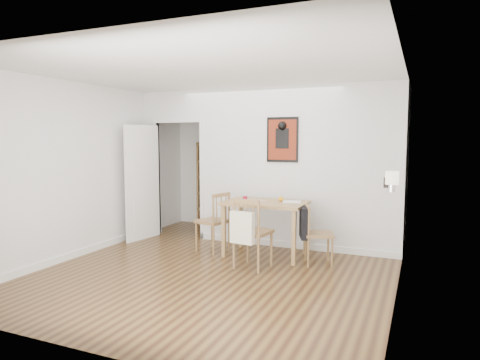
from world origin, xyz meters
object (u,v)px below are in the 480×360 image
at_px(fireplace, 392,233).
at_px(mantel_lamp, 392,179).
at_px(orange_fruit, 281,199).
at_px(dining_table, 265,208).
at_px(red_glass, 245,199).
at_px(chair_right, 317,234).
at_px(bookshelf, 215,185).
at_px(chair_front, 252,232).
at_px(chair_left, 213,222).
at_px(notebook, 292,202).
at_px(ceramic_jar_b, 392,183).
at_px(ceramic_jar_a, 388,183).

xyz_separation_m(fireplace, mantel_lamp, (-0.00, -0.31, 0.69)).
bearing_deg(orange_fruit, dining_table, -155.45).
bearing_deg(mantel_lamp, orange_fruit, 150.46).
distance_m(fireplace, red_glass, 2.15).
bearing_deg(dining_table, chair_right, -9.11).
bearing_deg(mantel_lamp, bookshelf, 144.78).
xyz_separation_m(chair_front, fireplace, (1.79, 0.15, 0.12)).
xyz_separation_m(red_glass, mantel_lamp, (2.10, -0.67, 0.44)).
bearing_deg(chair_front, bookshelf, 126.52).
bearing_deg(chair_front, chair_left, 147.89).
bearing_deg(chair_left, notebook, 8.93).
bearing_deg(chair_right, orange_fruit, 159.35).
height_order(chair_right, ceramic_jar_b, ceramic_jar_b).
bearing_deg(fireplace, orange_fruit, 159.46).
xyz_separation_m(chair_left, notebook, (1.22, 0.19, 0.36)).
bearing_deg(notebook, bookshelf, 142.70).
bearing_deg(red_glass, chair_front, -57.96).
bearing_deg(mantel_lamp, notebook, 147.87).
distance_m(chair_right, mantel_lamp, 1.50).
xyz_separation_m(chair_left, fireplace, (2.67, -0.41, 0.14)).
height_order(chair_right, mantel_lamp, mantel_lamp).
distance_m(chair_front, red_glass, 0.70).
distance_m(chair_left, fireplace, 2.71).
bearing_deg(chair_right, ceramic_jar_a, -15.81).
distance_m(chair_left, ceramic_jar_b, 2.75).
height_order(chair_left, mantel_lamp, mantel_lamp).
xyz_separation_m(bookshelf, ceramic_jar_a, (3.41, -2.04, 0.39)).
relative_size(orange_fruit, ceramic_jar_b, 0.83).
distance_m(dining_table, chair_left, 0.88).
height_order(notebook, ceramic_jar_b, ceramic_jar_b).
bearing_deg(chair_front, ceramic_jar_a, 8.56).
relative_size(chair_right, bookshelf, 0.50).
distance_m(bookshelf, notebook, 2.55).
relative_size(chair_right, notebook, 3.10).
bearing_deg(notebook, orange_fruit, 178.05).
xyz_separation_m(bookshelf, ceramic_jar_b, (3.46, -1.87, 0.37)).
height_order(fireplace, red_glass, fireplace).
height_order(fireplace, ceramic_jar_b, ceramic_jar_b).
xyz_separation_m(chair_right, bookshelf, (-2.48, 1.77, 0.40)).
height_order(ceramic_jar_a, ceramic_jar_b, ceramic_jar_a).
bearing_deg(notebook, chair_right, -26.82).
height_order(chair_right, bookshelf, bookshelf).
distance_m(chair_left, red_glass, 0.70).
bearing_deg(chair_front, chair_right, 33.90).
height_order(dining_table, red_glass, red_glass).
distance_m(dining_table, mantel_lamp, 2.09).
relative_size(chair_front, orange_fruit, 12.60).
distance_m(bookshelf, mantel_lamp, 4.29).
height_order(orange_fruit, ceramic_jar_b, ceramic_jar_b).
xyz_separation_m(notebook, ceramic_jar_a, (1.38, -0.49, 0.39)).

